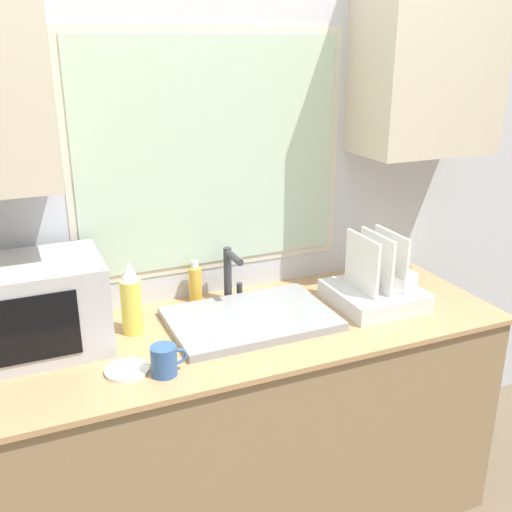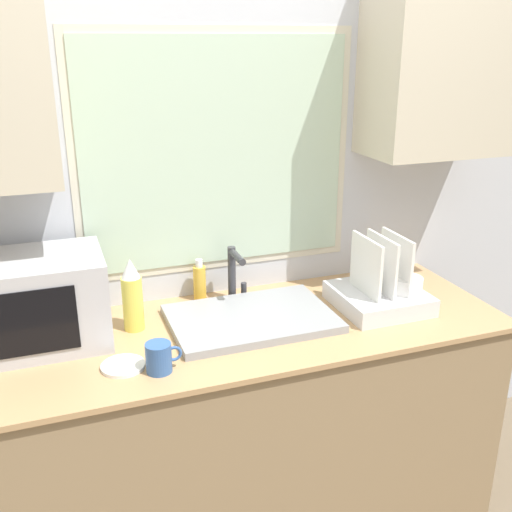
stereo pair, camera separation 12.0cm
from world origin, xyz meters
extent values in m
cube|color=#8C7251|center=(0.00, 0.34, 0.44)|extent=(1.90, 0.68, 0.87)
cube|color=tan|center=(0.00, 0.34, 0.88)|extent=(1.93, 0.71, 0.02)
cube|color=silver|center=(0.00, 0.71, 1.30)|extent=(6.00, 0.06, 2.60)
cube|color=beige|center=(0.00, 0.68, 1.47)|extent=(1.10, 0.01, 0.93)
cube|color=#B2CCB2|center=(0.00, 0.67, 1.47)|extent=(1.04, 0.01, 0.87)
cube|color=beige|center=(0.86, 0.52, 1.81)|extent=(0.55, 0.32, 0.74)
cube|color=gray|center=(0.02, 0.36, 0.91)|extent=(0.60, 0.41, 0.03)
cylinder|color=#333338|center=(0.02, 0.59, 1.00)|extent=(0.03, 0.03, 0.22)
cylinder|color=#333338|center=(0.02, 0.52, 1.10)|extent=(0.03, 0.14, 0.03)
cylinder|color=#333338|center=(0.07, 0.59, 0.92)|extent=(0.02, 0.02, 0.06)
cube|color=#B2B2B7|center=(-0.69, 0.46, 1.05)|extent=(0.42, 0.34, 0.31)
cube|color=black|center=(-0.73, 0.29, 1.05)|extent=(0.27, 0.01, 0.22)
cube|color=silver|center=(0.54, 0.32, 0.93)|extent=(0.33, 0.33, 0.07)
cube|color=white|center=(0.47, 0.32, 1.07)|extent=(0.01, 0.22, 0.22)
cube|color=white|center=(0.54, 0.32, 1.07)|extent=(0.01, 0.22, 0.22)
cube|color=white|center=(0.61, 0.32, 1.07)|extent=(0.01, 0.22, 0.22)
cylinder|color=white|center=(0.63, 0.27, 0.99)|extent=(0.12, 0.12, 0.06)
cylinder|color=#D8CC4C|center=(-0.39, 0.45, 0.99)|extent=(0.07, 0.07, 0.20)
cone|color=silver|center=(-0.39, 0.45, 1.13)|extent=(0.07, 0.07, 0.07)
cylinder|color=gold|center=(-0.10, 0.62, 0.96)|extent=(0.05, 0.05, 0.14)
cylinder|color=white|center=(-0.10, 0.62, 1.05)|extent=(0.03, 0.03, 0.03)
cylinder|color=#335999|center=(-0.37, 0.13, 0.94)|extent=(0.08, 0.08, 0.10)
torus|color=#335999|center=(-0.32, 0.13, 0.95)|extent=(0.05, 0.01, 0.05)
cylinder|color=white|center=(-0.47, 0.19, 0.90)|extent=(0.14, 0.14, 0.01)
camera|label=1|loc=(-0.75, -1.49, 1.89)|focal=42.00mm
camera|label=2|loc=(-0.64, -1.54, 1.89)|focal=42.00mm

